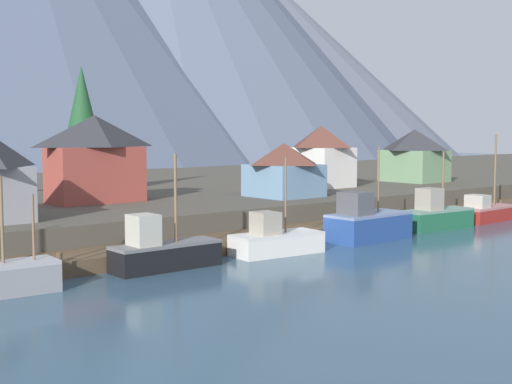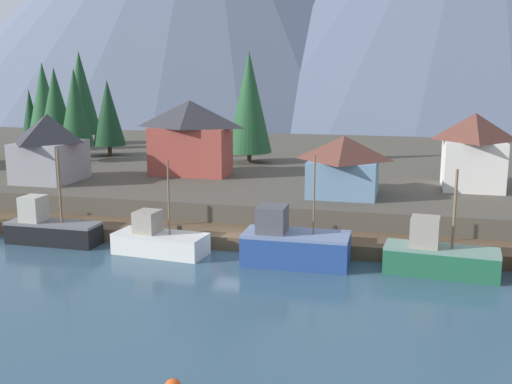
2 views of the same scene
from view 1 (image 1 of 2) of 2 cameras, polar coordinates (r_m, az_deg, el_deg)
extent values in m
cube|color=#335166|center=(69.47, -7.45, -2.60)|extent=(400.00, 400.00, 1.00)
cube|color=brown|center=(55.18, 2.72, -3.50)|extent=(80.00, 4.00, 1.00)
cylinder|color=brown|center=(42.59, -15.77, -5.83)|extent=(0.36, 0.36, 1.60)
cylinder|color=brown|center=(46.39, -6.71, -4.79)|extent=(0.36, 0.36, 1.60)
cylinder|color=brown|center=(51.17, 0.80, -3.83)|extent=(0.36, 0.36, 1.60)
cylinder|color=brown|center=(56.68, 6.93, -2.99)|extent=(0.36, 0.36, 1.60)
cylinder|color=brown|center=(62.73, 11.92, -2.29)|extent=(0.36, 0.36, 1.60)
cylinder|color=brown|center=(69.17, 16.00, -1.70)|extent=(0.36, 0.36, 1.60)
cylinder|color=brown|center=(75.92, 19.37, -1.21)|extent=(0.36, 0.36, 1.60)
cube|color=#4C473D|center=(79.58, -12.14, -0.43)|extent=(400.00, 56.00, 2.50)
cone|color=slate|center=(199.67, -9.47, 15.16)|extent=(150.58, 150.58, 87.93)
cone|color=slate|center=(234.26, -1.82, 11.35)|extent=(147.05, 147.05, 68.78)
cylinder|color=brown|center=(39.06, -20.06, -2.15)|extent=(0.17, 0.17, 4.60)
cylinder|color=brown|center=(39.60, -17.75, -2.74)|extent=(0.14, 0.14, 3.57)
cube|color=black|center=(44.35, -7.36, -5.33)|extent=(7.12, 2.31, 1.47)
cube|color=slate|center=(44.21, -7.37, -4.27)|extent=(7.12, 2.31, 0.20)
cube|color=#B2AD9E|center=(43.23, -9.19, -3.08)|extent=(1.59, 1.78, 1.91)
cylinder|color=brown|center=(44.24, -6.59, -0.49)|extent=(0.19, 0.19, 5.56)
cube|color=silver|center=(49.27, 1.72, -4.35)|extent=(6.84, 3.32, 1.30)
cube|color=silver|center=(49.15, 1.72, -3.49)|extent=(6.84, 3.32, 0.20)
cube|color=gray|center=(48.45, 0.78, -2.55)|extent=(1.75, 1.94, 1.57)
cylinder|color=brown|center=(49.26, 2.44, -0.23)|extent=(0.14, 0.14, 5.34)
cube|color=navy|center=(56.17, 9.19, -2.91)|extent=(7.13, 3.25, 1.97)
cube|color=#6C7DA2|center=(56.03, 9.21, -1.81)|extent=(7.13, 3.25, 0.20)
cube|color=#4C4C51|center=(54.67, 8.10, -0.92)|extent=(1.91, 2.24, 1.78)
cylinder|color=brown|center=(56.65, 9.99, 1.05)|extent=(0.12, 0.12, 5.31)
cube|color=#1E5B3D|center=(63.64, 14.60, -2.25)|extent=(7.28, 3.01, 1.59)
cube|color=gray|center=(63.54, 14.62, -1.45)|extent=(7.28, 3.01, 0.20)
cube|color=gray|center=(62.60, 13.99, -0.56)|extent=(1.91, 1.95, 1.89)
cylinder|color=brown|center=(63.78, 15.04, 0.95)|extent=(0.18, 0.18, 5.08)
cube|color=maroon|center=(70.75, 18.42, -1.77)|extent=(7.10, 2.65, 1.22)
cube|color=#AD6C6A|center=(70.67, 18.44, -1.20)|extent=(7.10, 2.65, 0.20)
cube|color=#B2AD9E|center=(68.94, 17.67, -0.73)|extent=(1.68, 1.98, 1.23)
cylinder|color=brown|center=(71.38, 18.97, 1.71)|extent=(0.20, 0.20, 6.91)
cube|color=#6689A8|center=(65.51, 2.29, 0.95)|extent=(5.63, 5.84, 3.02)
pyramid|color=brown|center=(65.38, 2.30, 3.14)|extent=(5.92, 6.13, 2.00)
cube|color=#6B8E66|center=(86.91, 12.81, 2.10)|extent=(5.72, 6.69, 3.82)
pyramid|color=#2D2D33|center=(86.81, 12.85, 4.19)|extent=(6.01, 7.03, 2.51)
cube|color=silver|center=(77.22, 5.32, 2.04)|extent=(5.07, 6.09, 4.34)
pyramid|color=brown|center=(77.11, 5.34, 4.54)|extent=(5.33, 6.39, 2.39)
cube|color=#9E4238|center=(61.61, -12.98, 1.39)|extent=(7.77, 4.00, 4.79)
pyramid|color=#2D2D33|center=(61.49, -13.05, 4.88)|extent=(8.16, 4.20, 2.71)
cylinder|color=#4C3823|center=(71.95, -13.90, 0.45)|extent=(0.50, 0.50, 1.21)
cone|color=#1E4C28|center=(71.74, -14.01, 5.48)|extent=(5.15, 5.15, 11.41)
camera|label=2|loc=(49.32, 53.30, 7.80)|focal=42.53mm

